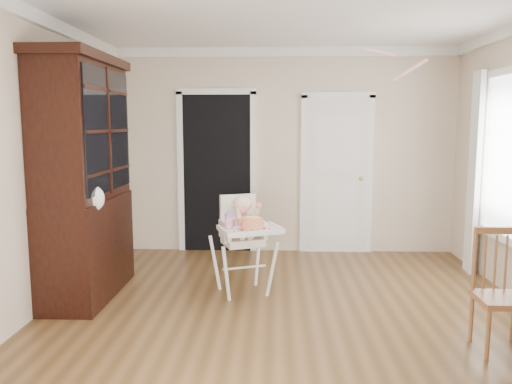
{
  "coord_description": "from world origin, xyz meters",
  "views": [
    {
      "loc": [
        -0.11,
        -4.16,
        1.7
      ],
      "look_at": [
        -0.3,
        0.65,
        1.05
      ],
      "focal_mm": 35.0,
      "sensor_mm": 36.0,
      "label": 1
    }
  ],
  "objects_px": {
    "cake": "(252,224)",
    "sippy_cup": "(229,221)",
    "china_cabinet": "(84,178)",
    "dining_chair": "(501,295)",
    "high_chair": "(243,233)"
  },
  "relations": [
    {
      "from": "cake",
      "to": "sippy_cup",
      "type": "bearing_deg",
      "value": 170.07
    },
    {
      "from": "china_cabinet",
      "to": "dining_chair",
      "type": "bearing_deg",
      "value": -17.04
    },
    {
      "from": "sippy_cup",
      "to": "dining_chair",
      "type": "relative_size",
      "value": 0.21
    },
    {
      "from": "sippy_cup",
      "to": "china_cabinet",
      "type": "bearing_deg",
      "value": 177.13
    },
    {
      "from": "china_cabinet",
      "to": "cake",
      "type": "bearing_deg",
      "value": -3.85
    },
    {
      "from": "high_chair",
      "to": "cake",
      "type": "xyz_separation_m",
      "value": [
        0.1,
        -0.24,
        0.14
      ]
    },
    {
      "from": "sippy_cup",
      "to": "china_cabinet",
      "type": "relative_size",
      "value": 0.08
    },
    {
      "from": "high_chair",
      "to": "dining_chair",
      "type": "bearing_deg",
      "value": -52.47
    },
    {
      "from": "high_chair",
      "to": "china_cabinet",
      "type": "bearing_deg",
      "value": 163.3
    },
    {
      "from": "sippy_cup",
      "to": "dining_chair",
      "type": "bearing_deg",
      "value": -25.45
    },
    {
      "from": "cake",
      "to": "dining_chair",
      "type": "height_order",
      "value": "dining_chair"
    },
    {
      "from": "sippy_cup",
      "to": "dining_chair",
      "type": "height_order",
      "value": "dining_chair"
    },
    {
      "from": "china_cabinet",
      "to": "dining_chair",
      "type": "height_order",
      "value": "china_cabinet"
    },
    {
      "from": "high_chair",
      "to": "dining_chair",
      "type": "xyz_separation_m",
      "value": [
        2.03,
        -1.22,
        -0.2
      ]
    },
    {
      "from": "sippy_cup",
      "to": "china_cabinet",
      "type": "xyz_separation_m",
      "value": [
        -1.42,
        0.07,
        0.4
      ]
    }
  ]
}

